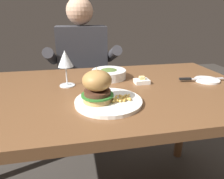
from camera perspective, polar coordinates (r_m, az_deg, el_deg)
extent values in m
cube|color=brown|center=(0.92, -5.30, -1.25)|extent=(1.49, 0.78, 0.04)
cylinder|color=brown|center=(1.58, 19.55, -7.27)|extent=(0.06, 0.06, 0.70)
cylinder|color=white|center=(0.78, -1.02, -3.43)|extent=(0.26, 0.26, 0.01)
cylinder|color=tan|center=(0.76, -3.90, -2.49)|extent=(0.11, 0.11, 0.02)
cylinder|color=#2D7028|center=(0.76, -3.92, -1.52)|extent=(0.12, 0.12, 0.01)
cylinder|color=#4C2D1E|center=(0.75, -3.94, -0.75)|extent=(0.10, 0.10, 0.02)
ellipsoid|color=#A97A41|center=(0.74, -4.03, 2.61)|extent=(0.11, 0.11, 0.08)
cylinder|color=#CCB78C|center=(0.73, -4.08, 4.46)|extent=(0.00, 0.00, 0.05)
cylinder|color=#EABC5B|center=(0.76, 2.94, -3.01)|extent=(0.07, 0.02, 0.01)
cylinder|color=#E0B251|center=(0.77, 0.85, -2.63)|extent=(0.03, 0.06, 0.01)
cylinder|color=gold|center=(0.78, 4.20, -2.38)|extent=(0.04, 0.06, 0.01)
cylinder|color=#E0B251|center=(0.77, 2.84, -2.30)|extent=(0.05, 0.05, 0.01)
cylinder|color=#EABC5B|center=(0.77, 0.67, -2.76)|extent=(0.05, 0.06, 0.01)
cylinder|color=gold|center=(0.78, 3.68, -2.32)|extent=(0.04, 0.06, 0.01)
cylinder|color=silver|center=(0.99, -12.63, 1.19)|extent=(0.07, 0.07, 0.00)
cylinder|color=silver|center=(0.97, -12.85, 3.81)|extent=(0.01, 0.01, 0.09)
cone|color=silver|center=(0.95, -13.26, 8.61)|extent=(0.07, 0.07, 0.08)
cylinder|color=white|center=(1.14, 25.49, 2.45)|extent=(0.12, 0.12, 0.01)
cube|color=silver|center=(1.14, 25.55, 2.81)|extent=(0.18, 0.03, 0.00)
cube|color=black|center=(1.08, 20.18, 2.87)|extent=(0.06, 0.02, 0.01)
cube|color=white|center=(1.01, 8.48, 2.31)|extent=(0.07, 0.06, 0.02)
cube|color=#F4E58C|center=(1.00, 8.53, 3.29)|extent=(0.03, 0.02, 0.02)
cylinder|color=white|center=(1.07, -0.91, 4.44)|extent=(0.18, 0.18, 0.05)
ellipsoid|color=#4C662D|center=(1.07, -0.92, 5.29)|extent=(0.10, 0.10, 0.02)
cube|color=#282833|center=(1.74, -7.59, -7.94)|extent=(0.30, 0.22, 0.46)
cube|color=#333338|center=(1.56, -8.45, 7.97)|extent=(0.36, 0.20, 0.52)
sphere|color=tan|center=(1.52, -9.23, 21.26)|extent=(0.19, 0.19, 0.19)
cylinder|color=#333338|center=(1.48, -17.04, 8.91)|extent=(0.07, 0.34, 0.18)
cylinder|color=#333338|center=(1.50, 0.14, 9.97)|extent=(0.07, 0.34, 0.18)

